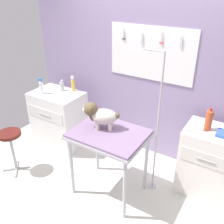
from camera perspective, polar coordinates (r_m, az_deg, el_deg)
The scene contains 12 objects.
ground at distance 3.53m, azimuth -2.90°, elevation -18.22°, with size 4.40×4.00×0.04m, color silver.
rear_wall_panel at distance 3.83m, azimuth 7.65°, elevation 6.66°, with size 4.00×0.09×2.30m.
grooming_table at distance 3.07m, azimuth -0.67°, elevation -6.13°, with size 0.88×0.68×0.91m.
grooming_arm at distance 3.14m, azimuth 9.89°, elevation -4.40°, with size 0.30×0.11×1.85m.
dog at distance 3.02m, azimuth -2.67°, elevation -0.70°, with size 0.44×0.32×0.33m.
counter_left at distance 4.32m, azimuth -11.74°, elevation -1.43°, with size 0.80×0.58×0.92m.
cabinet_right at distance 3.52m, azimuth 20.72°, elevation -10.32°, with size 0.68×0.54×0.91m.
stool at distance 3.85m, azimuth -21.67°, elevation -5.85°, with size 0.32×0.32×0.64m.
spray_bottle_short at distance 4.12m, azimuth -8.68°, elevation 6.06°, with size 0.06×0.06×0.25m.
shampoo_bottle at distance 4.17m, azimuth -11.09°, elevation 5.66°, with size 0.07×0.07×0.18m.
detangler_spray at distance 4.13m, azimuth -15.46°, elevation 5.45°, with size 0.06×0.06×0.25m.
soda_bottle at distance 3.21m, azimuth 20.76°, elevation -1.66°, with size 0.08×0.08×0.28m.
Camera 1 is at (1.44, -2.00, 2.51)m, focal length 41.07 mm.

